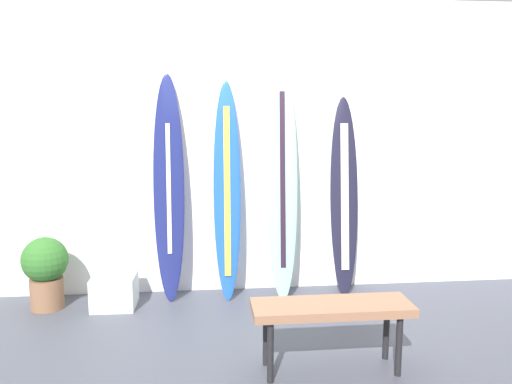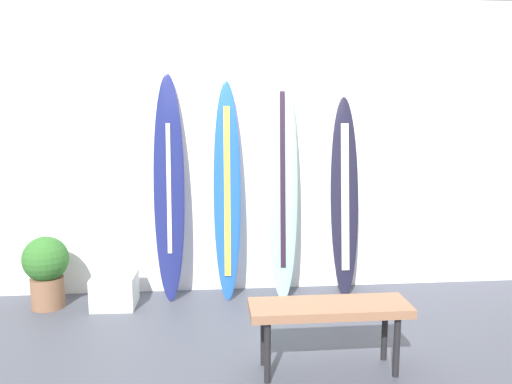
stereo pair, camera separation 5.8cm
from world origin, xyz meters
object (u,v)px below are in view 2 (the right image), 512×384
Objects in this scene: potted_plant at (46,268)px; surfboard_cobalt at (227,191)px; bench at (329,312)px; surfboard_seafoam at (282,180)px; surfboard_charcoal at (344,199)px; display_block_left at (115,290)px; surfboard_navy at (169,189)px.

surfboard_cobalt is at bearing 4.83° from potted_plant.
surfboard_cobalt is at bearing 112.81° from bench.
surfboard_charcoal is at bearing 2.53° from surfboard_seafoam.
surfboard_seafoam is 1.84m from display_block_left.
potted_plant is (-2.76, -0.14, -0.56)m from surfboard_charcoal.
surfboard_navy is at bearing 127.64° from bench.
surfboard_charcoal reaches higher than display_block_left.
display_block_left is 0.64m from potted_plant.
surfboard_seafoam is 2.28m from potted_plant.
surfboard_navy is 3.22× the size of potted_plant.
surfboard_navy is 2.01m from bench.
potted_plant is 2.65m from bench.
surfboard_cobalt is 3.12× the size of potted_plant.
surfboard_charcoal is (0.60, 0.03, -0.20)m from surfboard_seafoam.
display_block_left is at bearing -2.31° from potted_plant.
surfboard_navy is 1.03× the size of surfboard_cobalt.
surfboard_navy is 1.05m from display_block_left.
surfboard_cobalt is at bearing 8.91° from display_block_left.
surfboard_navy is at bearing 178.75° from surfboard_cobalt.
surfboard_charcoal is at bearing 72.03° from bench.
potted_plant is at bearing 148.97° from bench.
surfboard_navy is 1.30m from potted_plant.
potted_plant is at bearing 177.69° from display_block_left.
surfboard_seafoam is at bearing 94.53° from bench.
potted_plant is 0.60× the size of bench.
bench is at bearing -67.19° from surfboard_cobalt.
surfboard_navy reaches higher than surfboard_cobalt.
surfboard_cobalt reaches higher than bench.
display_block_left is at bearing -160.83° from surfboard_navy.
surfboard_navy is 1.66m from surfboard_charcoal.
potted_plant is (-2.15, -0.11, -0.76)m from surfboard_seafoam.
surfboard_cobalt is 1.12m from surfboard_charcoal.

